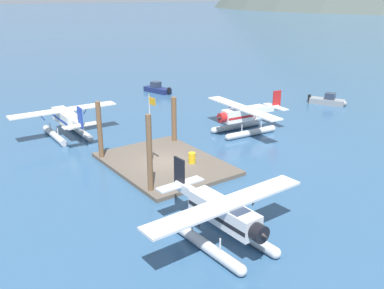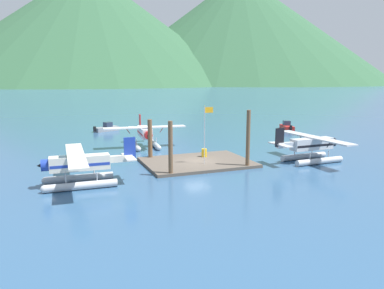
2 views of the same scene
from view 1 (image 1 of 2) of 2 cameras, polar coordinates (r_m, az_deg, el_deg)
The scene contains 12 objects.
ground_plane at distance 35.09m, azimuth -3.67°, elevation -2.77°, with size 1200.00×1200.00×0.00m, color #2D5175.
dock_platform at distance 35.03m, azimuth -3.68°, elevation -2.55°, with size 10.86×8.08×0.30m, color brown.
piling_near_left at distance 36.05m, azimuth -12.23°, elevation 1.71°, with size 0.41×0.41×5.06m, color brown.
piling_near_right at distance 29.18m, azimuth -5.69°, elevation -1.46°, with size 0.39×0.39×5.78m, color brown.
piling_far_left at distance 39.42m, azimuth -2.42°, elevation 3.19°, with size 0.47×0.47×4.43m, color brown.
flagpole at distance 32.81m, azimuth -5.54°, elevation 2.91°, with size 0.95×0.10×5.86m.
fuel_drum at distance 34.50m, azimuth -0.00°, elevation -1.80°, with size 0.62×0.62×0.88m.
seaplane_white_bow_left at distance 43.08m, azimuth 6.96°, elevation 3.61°, with size 10.48×7.97×3.84m.
seaplane_silver_stbd_aft at distance 23.95m, azimuth 4.27°, elevation -9.83°, with size 7.98×10.44×3.84m.
seaplane_cream_port_aft at distance 43.41m, azimuth -16.51°, elevation 3.06°, with size 7.98×10.43×3.84m.
boat_grey_open_north at distance 56.93m, azimuth 17.77°, elevation 5.61°, with size 4.50×3.20×1.50m.
boat_navy_open_west at distance 61.37m, azimuth -4.73°, elevation 7.43°, with size 4.80×2.45×1.50m.
Camera 1 is at (27.64, -17.03, 13.30)m, focal length 39.89 mm.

